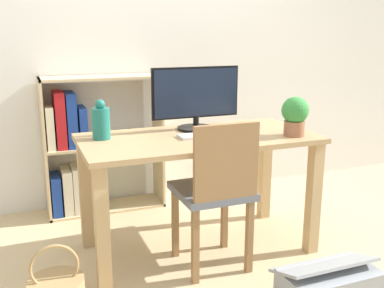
{
  "coord_description": "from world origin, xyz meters",
  "views": [
    {
      "loc": [
        -0.97,
        -2.39,
        1.33
      ],
      "look_at": [
        0.0,
        0.1,
        0.65
      ],
      "focal_mm": 42.0,
      "sensor_mm": 36.0,
      "label": 1
    }
  ],
  "objects_px": {
    "monitor": "(196,96)",
    "potted_plant": "(295,115)",
    "storage_box": "(329,285)",
    "bookshelf": "(81,150)",
    "chair": "(216,189)",
    "vase": "(101,122)",
    "keyboard": "(210,135)"
  },
  "relations": [
    {
      "from": "monitor",
      "to": "potted_plant",
      "type": "bearing_deg",
      "value": -38.27
    },
    {
      "from": "potted_plant",
      "to": "storage_box",
      "type": "xyz_separation_m",
      "value": [
        -0.15,
        -0.58,
        -0.75
      ]
    },
    {
      "from": "potted_plant",
      "to": "bookshelf",
      "type": "xyz_separation_m",
      "value": [
        -1.11,
        1.06,
        -0.37
      ]
    },
    {
      "from": "chair",
      "to": "vase",
      "type": "bearing_deg",
      "value": 152.78
    },
    {
      "from": "chair",
      "to": "bookshelf",
      "type": "distance_m",
      "value": 1.27
    },
    {
      "from": "keyboard",
      "to": "vase",
      "type": "xyz_separation_m",
      "value": [
        -0.61,
        0.16,
        0.09
      ]
    },
    {
      "from": "bookshelf",
      "to": "chair",
      "type": "bearing_deg",
      "value": -63.14
    },
    {
      "from": "vase",
      "to": "potted_plant",
      "type": "distance_m",
      "value": 1.12
    },
    {
      "from": "chair",
      "to": "storage_box",
      "type": "height_order",
      "value": "chair"
    },
    {
      "from": "vase",
      "to": "chair",
      "type": "xyz_separation_m",
      "value": [
        0.54,
        -0.4,
        -0.34
      ]
    },
    {
      "from": "keyboard",
      "to": "chair",
      "type": "relative_size",
      "value": 0.43
    },
    {
      "from": "bookshelf",
      "to": "storage_box",
      "type": "relative_size",
      "value": 2.05
    },
    {
      "from": "vase",
      "to": "bookshelf",
      "type": "distance_m",
      "value": 0.81
    },
    {
      "from": "potted_plant",
      "to": "chair",
      "type": "bearing_deg",
      "value": -172.73
    },
    {
      "from": "keyboard",
      "to": "chair",
      "type": "height_order",
      "value": "chair"
    },
    {
      "from": "monitor",
      "to": "keyboard",
      "type": "relative_size",
      "value": 1.51
    },
    {
      "from": "vase",
      "to": "bookshelf",
      "type": "height_order",
      "value": "bookshelf"
    },
    {
      "from": "storage_box",
      "to": "keyboard",
      "type": "bearing_deg",
      "value": 113.12
    },
    {
      "from": "keyboard",
      "to": "storage_box",
      "type": "bearing_deg",
      "value": -66.88
    },
    {
      "from": "keyboard",
      "to": "storage_box",
      "type": "distance_m",
      "value": 1.04
    },
    {
      "from": "keyboard",
      "to": "storage_box",
      "type": "xyz_separation_m",
      "value": [
        0.32,
        -0.76,
        -0.63
      ]
    },
    {
      "from": "monitor",
      "to": "keyboard",
      "type": "height_order",
      "value": "monitor"
    },
    {
      "from": "vase",
      "to": "bookshelf",
      "type": "relative_size",
      "value": 0.23
    },
    {
      "from": "keyboard",
      "to": "potted_plant",
      "type": "bearing_deg",
      "value": -20.11
    },
    {
      "from": "monitor",
      "to": "storage_box",
      "type": "distance_m",
      "value": 1.31
    },
    {
      "from": "monitor",
      "to": "chair",
      "type": "distance_m",
      "value": 0.63
    },
    {
      "from": "monitor",
      "to": "storage_box",
      "type": "xyz_separation_m",
      "value": [
        0.33,
        -0.96,
        -0.84
      ]
    },
    {
      "from": "potted_plant",
      "to": "chair",
      "type": "height_order",
      "value": "potted_plant"
    },
    {
      "from": "keyboard",
      "to": "bookshelf",
      "type": "xyz_separation_m",
      "value": [
        -0.64,
        0.89,
        -0.26
      ]
    },
    {
      "from": "bookshelf",
      "to": "potted_plant",
      "type": "bearing_deg",
      "value": -43.93
    },
    {
      "from": "chair",
      "to": "keyboard",
      "type": "bearing_deg",
      "value": 84.06
    },
    {
      "from": "potted_plant",
      "to": "storage_box",
      "type": "height_order",
      "value": "potted_plant"
    }
  ]
}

